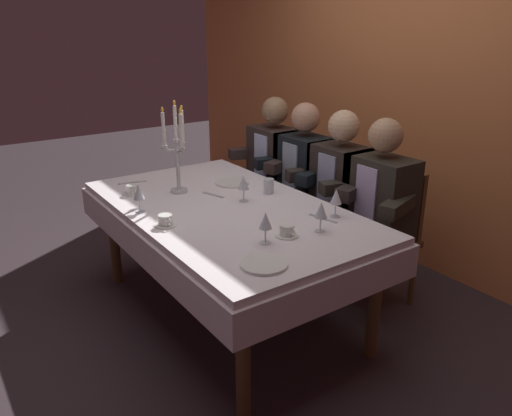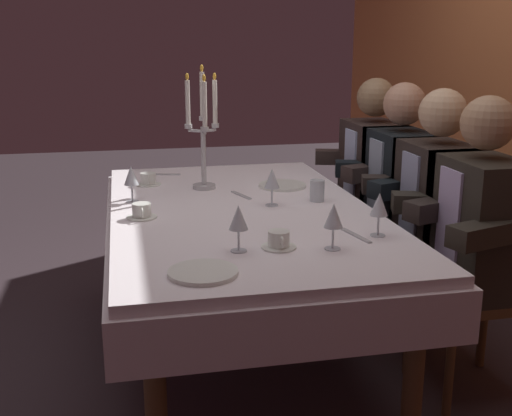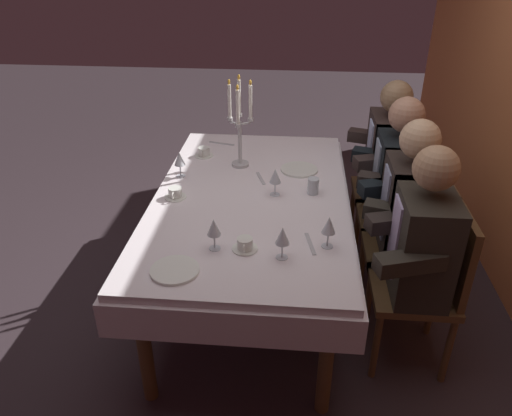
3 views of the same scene
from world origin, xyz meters
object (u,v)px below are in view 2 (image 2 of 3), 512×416
object	(u,v)px
candelabra	(203,134)
wine_glass_4	(379,206)
coffee_cup_0	(148,180)
seated_diner_1	(401,183)
wine_glass_2	(334,217)
dinner_plate_1	(282,185)
seated_diner_3	(480,224)
wine_glass_3	(238,219)
wine_glass_0	(131,177)
dinner_plate_0	(203,272)
coffee_cup_1	(279,241)
wine_glass_1	(272,179)
seated_diner_0	(374,169)
coffee_cup_2	(142,212)
seated_diner_2	(438,202)
water_tumbler_0	(317,191)
dining_table	(242,234)

from	to	relation	value
candelabra	wine_glass_4	world-z (taller)	candelabra
coffee_cup_0	seated_diner_1	xyz separation A→B (m)	(0.21, 1.26, -0.03)
wine_glass_2	dinner_plate_1	bearing A→B (deg)	176.01
seated_diner_1	seated_diner_3	size ratio (longest dim) A/B	1.00
dinner_plate_1	wine_glass_3	size ratio (longest dim) A/B	1.42
wine_glass_3	seated_diner_3	distance (m)	1.02
dinner_plate_1	wine_glass_3	distance (m)	1.01
dinner_plate_1	coffee_cup_0	size ratio (longest dim) A/B	1.77
wine_glass_0	coffee_cup_0	world-z (taller)	wine_glass_0
dinner_plate_1	seated_diner_3	bearing A→B (deg)	38.37
candelabra	coffee_cup_0	distance (m)	0.38
dinner_plate_0	wine_glass_0	size ratio (longest dim) A/B	1.34
coffee_cup_1	wine_glass_3	bearing A→B (deg)	-87.23
wine_glass_3	wine_glass_4	xyz separation A→B (m)	(-0.07, 0.54, -0.00)
wine_glass_1	coffee_cup_1	size ratio (longest dim) A/B	1.24
coffee_cup_1	wine_glass_4	bearing A→B (deg)	98.66
wine_glass_3	seated_diner_0	world-z (taller)	seated_diner_0
dinner_plate_1	coffee_cup_2	bearing A→B (deg)	-58.55
dinner_plate_1	seated_diner_2	size ratio (longest dim) A/B	0.19
coffee_cup_2	dinner_plate_1	bearing A→B (deg)	121.45
wine_glass_0	water_tumbler_0	bearing A→B (deg)	79.19
seated_diner_0	wine_glass_1	bearing A→B (deg)	-47.97
wine_glass_1	coffee_cup_0	size ratio (longest dim) A/B	1.24
candelabra	water_tumbler_0	distance (m)	0.62
wine_glass_4	seated_diner_1	world-z (taller)	seated_diner_1
dinner_plate_0	seated_diner_3	xyz separation A→B (m)	(-0.34, 1.15, -0.01)
seated_diner_1	seated_diner_2	size ratio (longest dim) A/B	1.00
wine_glass_3	seated_diner_3	xyz separation A→B (m)	(-0.15, 1.00, -0.12)
wine_glass_1	seated_diner_3	size ratio (longest dim) A/B	0.13
wine_glass_0	seated_diner_2	size ratio (longest dim) A/B	0.13
seated_diner_3	candelabra	bearing A→B (deg)	-129.47
wine_glass_0	coffee_cup_1	bearing A→B (deg)	32.27
dinner_plate_0	wine_glass_3	world-z (taller)	wine_glass_3
dinner_plate_0	seated_diner_1	xyz separation A→B (m)	(-1.08, 1.15, -0.01)
seated_diner_0	seated_diner_3	distance (m)	1.11
candelabra	dinner_plate_1	size ratio (longest dim) A/B	2.53
seated_diner_0	coffee_cup_1	bearing A→B (deg)	-34.58
candelabra	wine_glass_3	size ratio (longest dim) A/B	3.59
dinner_plate_0	water_tumbler_0	world-z (taller)	water_tumbler_0
candelabra	dinner_plate_1	bearing A→B (deg)	83.43
wine_glass_4	seated_diner_3	world-z (taller)	seated_diner_3
coffee_cup_0	coffee_cup_1	bearing A→B (deg)	19.95
seated_diner_1	seated_diner_0	bearing A→B (deg)	180.00
wine_glass_4	dining_table	bearing A→B (deg)	-139.97
wine_glass_2	seated_diner_1	size ratio (longest dim) A/B	0.13
seated_diner_2	candelabra	bearing A→B (deg)	-115.00
wine_glass_0	seated_diner_1	xyz separation A→B (m)	(-0.12, 1.34, -0.12)
dinner_plate_1	seated_diner_3	size ratio (longest dim) A/B	0.19
wine_glass_0	seated_diner_1	size ratio (longest dim) A/B	0.13
seated_diner_0	seated_diner_3	world-z (taller)	same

